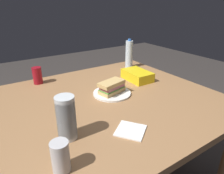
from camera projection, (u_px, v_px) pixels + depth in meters
dining_table at (102, 112)px, 1.27m from camera, size 1.43×1.20×0.74m
paper_plate at (112, 93)px, 1.32m from camera, size 0.25×0.25×0.01m
sandwich at (112, 87)px, 1.30m from camera, size 0.20×0.13×0.08m
soda_can_red at (37, 75)px, 1.47m from camera, size 0.07×0.07×0.12m
chip_bag at (137, 75)px, 1.55m from camera, size 0.16×0.23×0.07m
water_bottle_tall at (129, 54)px, 1.80m from camera, size 0.07×0.07×0.26m
plastic_cup_stack at (66, 118)px, 0.87m from camera, size 0.08×0.08×0.20m
soda_can_silver at (60, 157)px, 0.71m from camera, size 0.07×0.07×0.12m
paper_napkin at (131, 130)px, 0.95m from camera, size 0.18×0.18×0.01m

